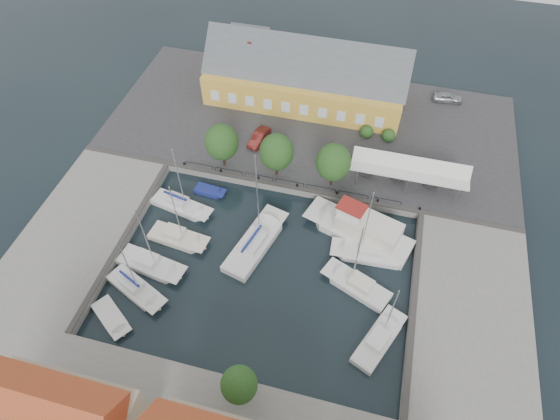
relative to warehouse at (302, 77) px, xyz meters
name	(u,v)px	position (x,y,z in m)	size (l,w,h in m)	color
ground	(267,258)	(2.60, -28.36, -4.43)	(140.00, 140.00, 0.00)	black
north_quay	(310,125)	(2.60, -5.36, -3.93)	(56.00, 26.00, 1.00)	#2D2D30
west_quay	(80,230)	(-19.40, -30.36, -3.93)	(12.00, 24.00, 1.00)	slate
east_quay	(470,317)	(24.60, -30.36, -3.93)	(12.00, 24.00, 1.00)	slate
quay_edge_fittings	(277,220)	(2.62, -23.61, -3.37)	(56.00, 24.72, 0.40)	#383533
warehouse	(302,77)	(0.00, 0.00, 0.00)	(28.56, 14.00, 9.55)	gold
tent_canopy	(410,168)	(16.60, -13.86, -0.74)	(14.00, 4.00, 2.83)	silver
quay_trees	(276,152)	(0.60, -16.36, 0.45)	(18.20, 4.20, 6.30)	black
car_silver	(448,97)	(21.08, 4.42, -2.71)	(1.69, 4.19, 1.43)	#9A9DA1
car_red	(259,138)	(-3.26, -10.99, -2.71)	(1.52, 4.37, 1.44)	#591614
center_sailboat	(255,244)	(0.86, -27.05, -4.07)	(5.54, 10.70, 14.03)	silver
trawler	(362,230)	(12.44, -22.55, -3.41)	(13.34, 7.56, 5.00)	silver
east_boat_a	(367,254)	(13.43, -25.12, -4.17)	(7.97, 3.04, 11.13)	silver
east_boat_b	(357,286)	(13.02, -29.53, -4.17)	(8.00, 5.29, 10.62)	silver
east_boat_c	(378,341)	(15.90, -35.16, -4.17)	(5.04, 7.62, 9.63)	silver
west_boat_a	(181,206)	(-9.57, -23.84, -4.16)	(8.20, 3.81, 10.65)	silver
west_boat_b	(178,238)	(-8.04, -28.44, -4.17)	(7.37, 3.24, 9.94)	silver
west_boat_c	(150,265)	(-9.56, -32.61, -4.17)	(8.22, 3.77, 10.81)	silver
west_boat_d	(136,289)	(-9.76, -35.81, -4.16)	(7.69, 5.04, 10.19)	silver
launch_sw	(112,318)	(-10.78, -39.44, -4.34)	(5.44, 4.61, 0.98)	silver
launch_nw	(210,192)	(-7.03, -20.55, -4.34)	(4.16, 1.96, 0.88)	navy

